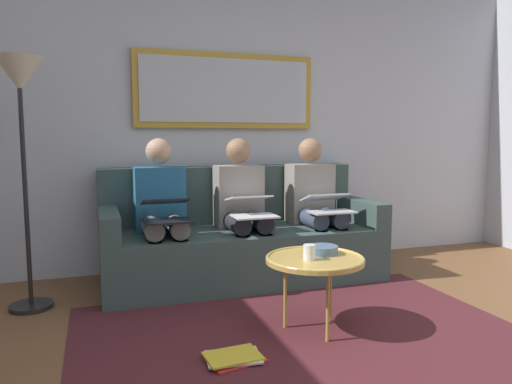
% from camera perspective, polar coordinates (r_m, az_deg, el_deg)
% --- Properties ---
extents(wall_rear, '(6.00, 0.12, 2.60)m').
position_cam_1_polar(wall_rear, '(4.36, -3.83, 8.48)').
color(wall_rear, '#B7BCC6').
rests_on(wall_rear, ground_plane).
extents(area_rug, '(2.60, 1.80, 0.01)m').
position_cam_1_polar(area_rug, '(2.94, 5.54, -16.46)').
color(area_rug, '#4C1E23').
rests_on(area_rug, ground_plane).
extents(couch, '(2.20, 0.90, 0.90)m').
position_cam_1_polar(couch, '(3.98, -1.93, -5.64)').
color(couch, '#384C47').
rests_on(couch, ground_plane).
extents(framed_mirror, '(1.59, 0.05, 0.65)m').
position_cam_1_polar(framed_mirror, '(4.29, -3.52, 11.86)').
color(framed_mirror, '#B7892D').
extents(coffee_table, '(0.58, 0.58, 0.45)m').
position_cam_1_polar(coffee_table, '(2.88, 6.97, -8.02)').
color(coffee_table, tan).
rests_on(coffee_table, ground_plane).
extents(cup, '(0.07, 0.07, 0.09)m').
position_cam_1_polar(cup, '(2.82, 6.32, -7.11)').
color(cup, silver).
rests_on(cup, coffee_table).
extents(bowl, '(0.18, 0.18, 0.05)m').
position_cam_1_polar(bowl, '(2.98, 7.91, -6.79)').
color(bowl, slate).
rests_on(bowl, coffee_table).
extents(person_left, '(0.38, 0.58, 1.14)m').
position_cam_1_polar(person_left, '(4.10, 6.94, -1.11)').
color(person_left, gray).
rests_on(person_left, couch).
extents(laptop_silver, '(0.35, 0.33, 0.14)m').
position_cam_1_polar(laptop_silver, '(3.88, 8.50, -1.36)').
color(laptop_silver, silver).
extents(person_middle, '(0.38, 0.58, 1.14)m').
position_cam_1_polar(person_middle, '(3.87, -1.65, -1.52)').
color(person_middle, gray).
rests_on(person_middle, couch).
extents(laptop_white, '(0.32, 0.37, 0.15)m').
position_cam_1_polar(laptop_white, '(3.63, -0.54, -1.64)').
color(laptop_white, white).
extents(person_right, '(0.38, 0.58, 1.14)m').
position_cam_1_polar(person_right, '(3.73, -11.10, -1.94)').
color(person_right, '#235B84').
rests_on(person_right, couch).
extents(laptop_black, '(0.34, 0.37, 0.16)m').
position_cam_1_polar(laptop_black, '(3.49, -10.59, -2.10)').
color(laptop_black, black).
extents(magazine_stack, '(0.32, 0.25, 0.03)m').
position_cam_1_polar(magazine_stack, '(2.63, -2.63, -18.96)').
color(magazine_stack, red).
rests_on(magazine_stack, ground_plane).
extents(standing_lamp, '(0.32, 0.32, 1.66)m').
position_cam_1_polar(standing_lamp, '(3.50, -26.09, 9.50)').
color(standing_lamp, black).
rests_on(standing_lamp, ground_plane).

